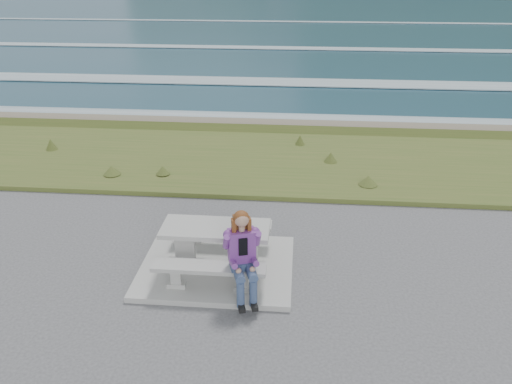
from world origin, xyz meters
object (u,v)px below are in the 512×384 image
bench_seaward (222,227)px  seated_woman (244,268)px  picnic_table (216,235)px  bench_landward (209,271)px

bench_seaward → seated_woman: 1.64m
seated_woman → picnic_table: bearing=107.6°
bench_landward → seated_woman: (0.56, -0.13, 0.17)m
bench_landward → seated_woman: seated_woman is taller
seated_woman → bench_landward: bearing=150.4°
picnic_table → bench_landward: bearing=-90.0°
picnic_table → bench_seaward: bearing=90.0°
picnic_table → seated_woman: (0.56, -0.83, -0.06)m
bench_landward → bench_seaward: 1.40m
picnic_table → seated_woman: seated_woman is taller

